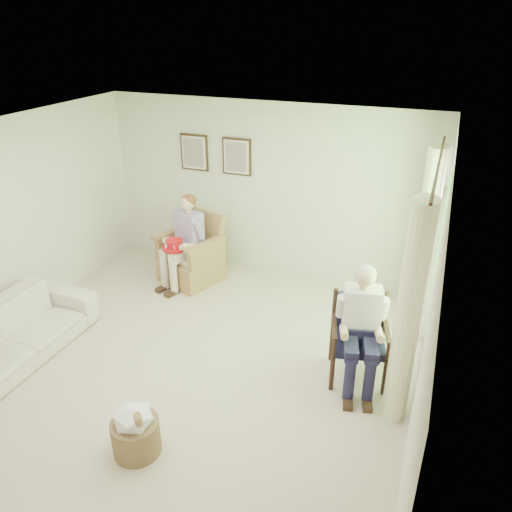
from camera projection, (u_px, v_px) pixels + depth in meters
name	position (u px, v px, depth m)	size (l,w,h in m)	color
floor	(182.00, 371.00, 5.69)	(5.50, 5.50, 0.00)	beige
back_wall	(266.00, 191.00, 7.42)	(5.00, 0.04, 2.60)	silver
right_wall	(428.00, 319.00, 4.31)	(0.04, 5.50, 2.60)	silver
ceiling	(164.00, 145.00, 4.55)	(5.00, 5.50, 0.02)	white
window	(437.00, 236.00, 5.20)	(0.13, 2.50, 1.63)	#2D6B23
curtain_left	(408.00, 317.00, 4.61)	(0.34, 0.34, 2.30)	#FFF7C7
curtain_right	(424.00, 237.00, 6.25)	(0.34, 0.34, 2.30)	#FFF7C7
framed_print_left	(194.00, 152.00, 7.55)	(0.45, 0.05, 0.55)	#382114
framed_print_right	(237.00, 157.00, 7.33)	(0.45, 0.05, 0.55)	#382114
wicker_armchair	(192.00, 260.00, 7.53)	(0.80, 0.79, 1.02)	#A5824E
wood_armchair	(361.00, 334.00, 5.47)	(0.60, 0.57, 0.93)	black
sofa	(8.00, 338.00, 5.74)	(0.85, 2.18, 0.64)	white
person_wicker	(186.00, 235.00, 7.22)	(0.40, 0.63, 1.34)	beige
person_dark	(360.00, 320.00, 5.22)	(0.40, 0.62, 1.34)	#1C1A39
red_hat	(174.00, 245.00, 7.13)	(0.34, 0.34, 0.14)	red
hatbox	(135.00, 430.00, 4.55)	(0.52, 0.52, 0.65)	#A67C5A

